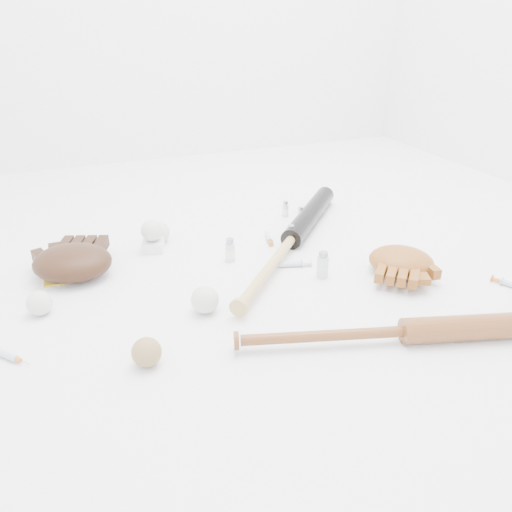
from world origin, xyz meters
name	(u,v)px	position (x,y,z in m)	size (l,w,h in m)	color
bat_dark	(292,239)	(0.20, 0.17, 0.04)	(1.02, 0.07, 0.07)	black
bat_wood	(406,331)	(0.23, -0.43, 0.03)	(0.91, 0.07, 0.07)	brown
glove_dark	(72,262)	(-0.52, 0.23, 0.05)	(0.29, 0.29, 0.10)	black
glove_tan	(401,261)	(0.44, -0.12, 0.04)	(0.24, 0.24, 0.09)	brown
trading_card	(56,278)	(-0.57, 0.24, 0.00)	(0.07, 0.10, 0.01)	gold
pedestal	(153,246)	(-0.25, 0.33, 0.02)	(0.07, 0.07, 0.04)	white
baseball_on_pedestal	(152,231)	(-0.25, 0.33, 0.08)	(0.07, 0.07, 0.07)	beige
baseball_left	(39,303)	(-0.62, 0.05, 0.03)	(0.07, 0.07, 0.07)	beige
baseball_upper	(159,232)	(-0.22, 0.40, 0.04)	(0.08, 0.08, 0.08)	beige
baseball_mid	(205,300)	(-0.20, -0.11, 0.04)	(0.08, 0.08, 0.08)	beige
baseball_aged	(147,352)	(-0.39, -0.28, 0.04)	(0.07, 0.07, 0.07)	olive
syringe_0	(6,355)	(-0.70, -0.13, 0.01)	(0.17, 0.03, 0.02)	#ADBCC6
syringe_1	(290,264)	(0.14, 0.04, 0.01)	(0.16, 0.03, 0.02)	#ADBCC6
syringe_2	(268,238)	(0.15, 0.26, 0.01)	(0.14, 0.02, 0.02)	#ADBCC6
vial_0	(285,209)	(0.30, 0.45, 0.03)	(0.02, 0.02, 0.06)	silver
vial_1	(300,214)	(0.34, 0.38, 0.03)	(0.02, 0.02, 0.06)	silver
vial_2	(291,235)	(0.21, 0.20, 0.04)	(0.03, 0.03, 0.08)	silver
vial_3	(323,265)	(0.20, -0.05, 0.04)	(0.04, 0.04, 0.09)	silver
vial_4	(230,250)	(-0.03, 0.16, 0.04)	(0.03, 0.03, 0.08)	silver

